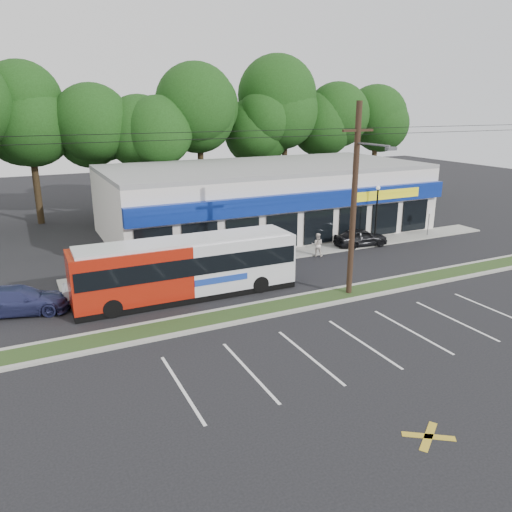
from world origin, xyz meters
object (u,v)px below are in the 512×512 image
object	(u,v)px
sign_post	(429,217)
pedestrian_b	(317,245)
lamp_post	(377,207)
car_dark	(361,237)
car_silver	(104,288)
metrobus	(187,267)
pedestrian_a	(276,248)
utility_pole	(352,195)
car_blue	(19,300)

from	to	relation	value
sign_post	pedestrian_b	distance (m)	10.73
lamp_post	car_dark	size ratio (longest dim) A/B	1.09
car_silver	pedestrian_b	size ratio (longest dim) A/B	2.52
sign_post	metrobus	xyz separation A→B (m)	(-20.89, -4.08, 0.12)
metrobus	car_silver	world-z (taller)	metrobus
car_dark	pedestrian_a	xyz separation A→B (m)	(-6.96, 0.00, 0.11)
utility_pole	pedestrian_a	xyz separation A→B (m)	(-0.30, 7.57, -4.64)
car_silver	pedestrian_b	bearing A→B (deg)	-76.29
car_dark	car_blue	bearing A→B (deg)	101.53
metrobus	car_silver	distance (m)	4.45
car_blue	pedestrian_a	world-z (taller)	pedestrian_a
car_dark	pedestrian_a	bearing A→B (deg)	95.07
utility_pole	lamp_post	bearing A→B (deg)	43.95
sign_post	car_dark	bearing A→B (deg)	-179.34
lamp_post	pedestrian_a	xyz separation A→B (m)	(-8.47, -0.30, -1.90)
pedestrian_b	lamp_post	bearing A→B (deg)	-138.30
utility_pole	car_silver	world-z (taller)	utility_pole
pedestrian_a	metrobus	bearing A→B (deg)	21.32
car_silver	pedestrian_a	xyz separation A→B (m)	(11.53, 2.62, 0.10)
car_silver	pedestrian_a	bearing A→B (deg)	-71.05
utility_pole	metrobus	bearing A→B (deg)	155.18
car_silver	utility_pole	bearing A→B (deg)	-106.58
car_silver	car_blue	bearing A→B (deg)	95.05
utility_pole	metrobus	world-z (taller)	utility_pole
lamp_post	car_dark	distance (m)	2.53
lamp_post	pedestrian_a	world-z (taller)	lamp_post
sign_post	car_silver	distance (m)	25.16
metrobus	car_silver	bearing A→B (deg)	162.06
utility_pole	car_blue	bearing A→B (deg)	162.38
lamp_post	pedestrian_b	distance (m)	6.06
sign_post	metrobus	size ratio (longest dim) A/B	0.19
car_silver	lamp_post	bearing A→B (deg)	-75.55
utility_pole	car_blue	world-z (taller)	utility_pole
lamp_post	car_dark	xyz separation A→B (m)	(-1.51, -0.30, -2.01)
utility_pole	car_blue	distance (m)	17.27
car_blue	pedestrian_b	distance (m)	18.41
utility_pole	lamp_post	size ratio (longest dim) A/B	11.76
utility_pole	pedestrian_b	world-z (taller)	utility_pole
car_blue	pedestrian_b	xyz separation A→B (m)	(18.32, 1.83, 0.12)
metrobus	car_dark	size ratio (longest dim) A/B	3.02
utility_pole	car_silver	distance (m)	13.68
sign_post	metrobus	bearing A→B (deg)	-168.96
metrobus	pedestrian_a	world-z (taller)	metrobus
utility_pole	pedestrian_a	bearing A→B (deg)	92.29
car_silver	pedestrian_a	size ratio (longest dim) A/B	2.62
lamp_post	pedestrian_a	size ratio (longest dim) A/B	2.76
lamp_post	metrobus	distance (m)	16.50
utility_pole	pedestrian_a	distance (m)	8.89
pedestrian_a	car_silver	bearing A→B (deg)	5.81
lamp_post	sign_post	world-z (taller)	lamp_post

